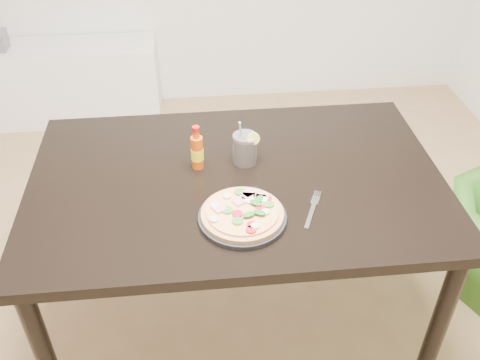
{
  "coord_description": "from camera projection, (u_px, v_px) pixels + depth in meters",
  "views": [
    {
      "loc": [
        0.11,
        -1.14,
        1.84
      ],
      "look_at": [
        0.24,
        0.18,
        0.83
      ],
      "focal_mm": 40.0,
      "sensor_mm": 36.0,
      "label": 1
    }
  ],
  "objects": [
    {
      "name": "media_console",
      "position": [
        48.0,
        83.0,
        3.43
      ],
      "size": [
        1.4,
        0.34,
        0.5
      ],
      "primitive_type": "cube",
      "color": "white",
      "rests_on": "ground"
    },
    {
      "name": "plate",
      "position": [
        242.0,
        218.0,
        1.63
      ],
      "size": [
        0.27,
        0.27,
        0.02
      ],
      "primitive_type": "cylinder",
      "color": "black",
      "rests_on": "dining_table"
    },
    {
      "name": "cola_cup",
      "position": [
        245.0,
        149.0,
        1.85
      ],
      "size": [
        0.09,
        0.08,
        0.17
      ],
      "rotation": [
        0.0,
        0.0,
        -0.09
      ],
      "color": "black",
      "rests_on": "dining_table"
    },
    {
      "name": "hot_sauce_bottle",
      "position": [
        197.0,
        151.0,
        1.82
      ],
      "size": [
        0.05,
        0.05,
        0.16
      ],
      "rotation": [
        0.0,
        0.0,
        -0.41
      ],
      "color": "#C8480B",
      "rests_on": "dining_table"
    },
    {
      "name": "dining_table",
      "position": [
        236.0,
        196.0,
        1.86
      ],
      "size": [
        1.4,
        0.9,
        0.75
      ],
      "color": "black",
      "rests_on": "ground"
    },
    {
      "name": "pizza",
      "position": [
        243.0,
        212.0,
        1.62
      ],
      "size": [
        0.25,
        0.25,
        0.03
      ],
      "color": "tan",
      "rests_on": "plate"
    },
    {
      "name": "fork",
      "position": [
        313.0,
        208.0,
        1.68
      ],
      "size": [
        0.09,
        0.18,
        0.0
      ],
      "rotation": [
        0.0,
        0.0,
        -0.41
      ],
      "color": "silver",
      "rests_on": "dining_table"
    }
  ]
}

